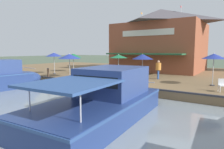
{
  "coord_description": "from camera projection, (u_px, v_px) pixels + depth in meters",
  "views": [
    {
      "loc": [
        12.64,
        7.53,
        3.24
      ],
      "look_at": [
        -1.0,
        -1.58,
        1.3
      ],
      "focal_mm": 32.0,
      "sensor_mm": 36.0,
      "label": 1
    }
  ],
  "objects": [
    {
      "name": "quay_deck",
      "position": [
        169.0,
        75.0,
        24.02
      ],
      "size": [
        22.0,
        56.0,
        0.6
      ],
      "primitive_type": "cube",
      "color": "brown",
      "rests_on": "ground"
    },
    {
      "name": "patio_umbrella_mid_patio_left",
      "position": [
        69.0,
        56.0,
        19.75
      ],
      "size": [
        2.21,
        2.21,
        2.39
      ],
      "color": "#B7B7B7",
      "rests_on": "quay_deck"
    },
    {
      "name": "mooring_post",
      "position": [
        48.0,
        73.0,
        20.04
      ],
      "size": [
        0.22,
        0.22,
        0.92
      ],
      "color": "#473323",
      "rests_on": "quay_deck"
    },
    {
      "name": "patio_umbrella_mid_patio_right",
      "position": [
        214.0,
        56.0,
        15.01
      ],
      "size": [
        1.73,
        1.73,
        2.49
      ],
      "color": "#B7B7B7",
      "rests_on": "quay_deck"
    },
    {
      "name": "patio_umbrella_far_corner",
      "position": [
        73.0,
        56.0,
        25.47
      ],
      "size": [
        2.14,
        2.14,
        2.35
      ],
      "color": "#B7B7B7",
      "rests_on": "quay_deck"
    },
    {
      "name": "patio_umbrella_back_row",
      "position": [
        119.0,
        56.0,
        20.27
      ],
      "size": [
        1.9,
        1.9,
        2.31
      ],
      "color": "#B7B7B7",
      "rests_on": "quay_deck"
    },
    {
      "name": "patio_umbrella_by_entrance",
      "position": [
        54.0,
        55.0,
        22.86
      ],
      "size": [
        1.89,
        1.89,
        2.48
      ],
      "color": "#B7B7B7",
      "rests_on": "quay_deck"
    },
    {
      "name": "person_at_quay_edge",
      "position": [
        158.0,
        67.0,
        18.74
      ],
      "size": [
        0.5,
        0.5,
        1.75
      ],
      "color": "#2D5193",
      "rests_on": "quay_deck"
    },
    {
      "name": "cafe_chair_beside_entrance",
      "position": [
        117.0,
        75.0,
        18.05
      ],
      "size": [
        0.58,
        0.58,
        0.85
      ],
      "color": "white",
      "rests_on": "quay_deck"
    },
    {
      "name": "cafe_chair_under_first_umbrella",
      "position": [
        222.0,
        85.0,
        12.88
      ],
      "size": [
        0.58,
        0.58,
        0.85
      ],
      "color": "white",
      "rests_on": "quay_deck"
    },
    {
      "name": "cafe_chair_mid_patio",
      "position": [
        117.0,
        70.0,
        22.44
      ],
      "size": [
        0.59,
        0.59,
        0.85
      ],
      "color": "white",
      "rests_on": "quay_deck"
    },
    {
      "name": "waterfront_restaurant",
      "position": [
        160.0,
        40.0,
        27.17
      ],
      "size": [
        10.84,
        11.37,
        8.32
      ],
      "color": "brown",
      "rests_on": "quay_deck"
    },
    {
      "name": "quay_edge_fender",
      "position": [
        123.0,
        86.0,
        14.98
      ],
      "size": [
        0.2,
        50.4,
        0.1
      ],
      "primitive_type": "cube",
      "color": "#2D2D33",
      "rests_on": "quay_deck"
    },
    {
      "name": "patio_umbrella_near_quay_edge",
      "position": [
        143.0,
        57.0,
        19.47
      ],
      "size": [
        2.07,
        2.07,
        2.38
      ],
      "color": "#B7B7B7",
      "rests_on": "quay_deck"
    },
    {
      "name": "motorboat_outer_channel",
      "position": [
        109.0,
        98.0,
        9.93
      ],
      "size": [
        9.19,
        3.93,
        2.34
      ],
      "color": "navy",
      "rests_on": "river_water"
    },
    {
      "name": "ground_plane",
      "position": [
        122.0,
        94.0,
        14.97
      ],
      "size": [
        220.0,
        220.0,
        0.0
      ],
      "primitive_type": "plane",
      "color": "#4C5B47"
    },
    {
      "name": "cafe_chair_back_row_seat",
      "position": [
        125.0,
        77.0,
        16.75
      ],
      "size": [
        0.46,
        0.46,
        0.85
      ],
      "color": "white",
      "rests_on": "quay_deck"
    },
    {
      "name": "cafe_chair_facing_river",
      "position": [
        89.0,
        70.0,
        22.64
      ],
      "size": [
        0.46,
        0.46,
        0.85
      ],
      "color": "white",
      "rests_on": "quay_deck"
    }
  ]
}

